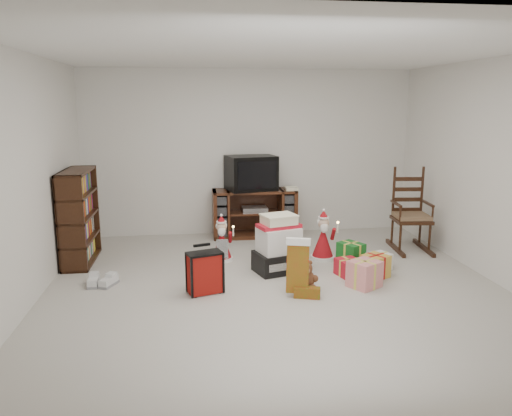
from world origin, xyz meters
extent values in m
cube|color=beige|center=(0.00, 0.00, -0.01)|extent=(5.00, 5.00, 0.01)
cube|color=white|center=(0.00, 0.00, 2.50)|extent=(5.00, 5.00, 0.01)
cube|color=white|center=(0.00, 2.50, 1.25)|extent=(5.00, 0.01, 2.50)
cube|color=white|center=(0.00, -2.50, 1.25)|extent=(5.00, 0.01, 2.50)
cube|color=white|center=(-2.50, 0.00, 1.25)|extent=(0.01, 5.00, 2.50)
cube|color=white|center=(2.50, 0.00, 1.25)|extent=(0.01, 5.00, 2.50)
cube|color=#4B2615|center=(0.05, 2.25, 0.36)|extent=(1.26, 0.45, 0.72)
cube|color=#ACACAE|center=(0.05, 2.22, 0.43)|extent=(0.38, 0.27, 0.07)
cube|color=#321A0D|center=(-2.31, 1.30, 0.59)|extent=(0.32, 0.97, 1.18)
cube|color=#321A0D|center=(2.09, 1.24, 0.43)|extent=(0.51, 0.50, 0.05)
cube|color=#806446|center=(2.09, 1.24, 0.48)|extent=(0.47, 0.46, 0.05)
cube|color=#321A0D|center=(2.09, 1.45, 0.82)|extent=(0.40, 0.09, 0.73)
cube|color=#321A0D|center=(2.09, 1.24, 0.03)|extent=(0.54, 0.82, 0.05)
cube|color=black|center=(0.13, 0.58, 0.12)|extent=(0.64, 0.54, 0.25)
cube|color=white|center=(0.13, 0.58, 0.40)|extent=(0.54, 0.47, 0.30)
cube|color=red|center=(0.13, 0.58, 0.57)|extent=(0.55, 0.40, 0.04)
cube|color=#EEE8C3|center=(0.13, 0.58, 0.64)|extent=(0.44, 0.38, 0.10)
cube|color=maroon|center=(-0.77, -0.01, 0.23)|extent=(0.39, 0.28, 0.46)
cube|color=black|center=(-0.77, 0.07, 0.52)|extent=(0.18, 0.08, 0.03)
ellipsoid|color=brown|center=(0.32, -0.02, 0.11)|extent=(0.22, 0.18, 0.23)
sphere|color=brown|center=(0.32, -0.05, 0.24)|extent=(0.14, 0.14, 0.14)
cone|color=maroon|center=(0.79, 1.01, 0.22)|extent=(0.30, 0.30, 0.43)
sphere|color=#CEA990|center=(0.79, 1.01, 0.48)|extent=(0.15, 0.15, 0.15)
cone|color=maroon|center=(0.79, 1.01, 0.60)|extent=(0.13, 0.13, 0.11)
cylinder|color=silver|center=(0.94, 0.89, 0.44)|extent=(0.02, 0.02, 0.13)
cone|color=maroon|center=(-0.52, 1.12, 0.20)|extent=(0.28, 0.28, 0.39)
sphere|color=#CEA990|center=(-0.52, 1.12, 0.44)|extent=(0.13, 0.13, 0.13)
cone|color=maroon|center=(-0.52, 1.12, 0.55)|extent=(0.12, 0.12, 0.10)
cylinder|color=silver|center=(-0.38, 1.01, 0.40)|extent=(0.02, 0.02, 0.12)
cube|color=silver|center=(-2.00, 0.37, 0.05)|extent=(0.12, 0.26, 0.09)
cube|color=silver|center=(-1.83, 0.37, 0.05)|extent=(0.21, 0.29, 0.09)
cube|color=red|center=(0.90, 0.39, 0.14)|extent=(0.27, 0.27, 0.27)
cube|color=#1C7021|center=(1.11, 0.65, 0.14)|extent=(0.27, 0.27, 0.27)
cube|color=#F1BB47|center=(1.16, 0.23, 0.14)|extent=(0.27, 0.27, 0.27)
cube|color=silver|center=(0.85, 0.02, 0.14)|extent=(0.27, 0.27, 0.27)
cube|color=white|center=(1.38, 0.44, 0.14)|extent=(0.27, 0.27, 0.27)
cube|color=black|center=(0.00, 2.26, 0.97)|extent=(0.79, 0.64, 0.51)
cube|color=black|center=(0.00, 2.01, 0.97)|extent=(0.58, 0.16, 0.41)
camera|label=1|loc=(-0.88, -5.08, 2.00)|focal=35.00mm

